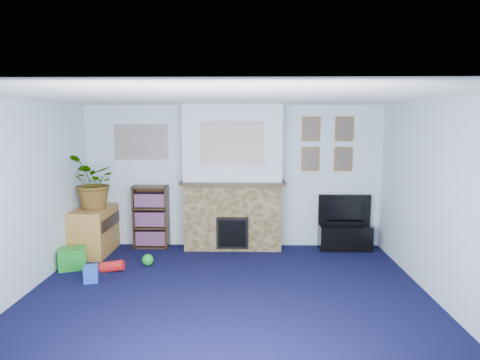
{
  "coord_description": "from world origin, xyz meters",
  "views": [
    {
      "loc": [
        0.26,
        -4.95,
        2.13
      ],
      "look_at": [
        0.14,
        1.04,
        1.3
      ],
      "focal_mm": 32.0,
      "sensor_mm": 36.0,
      "label": 1
    }
  ],
  "objects_px": {
    "tv_stand": "(345,236)",
    "sideboard": "(94,232)",
    "bookshelf": "(151,218)",
    "television": "(345,210)"
  },
  "relations": [
    {
      "from": "tv_stand",
      "to": "television",
      "type": "relative_size",
      "value": 0.98
    },
    {
      "from": "tv_stand",
      "to": "sideboard",
      "type": "bearing_deg",
      "value": -176.11
    },
    {
      "from": "tv_stand",
      "to": "bookshelf",
      "type": "height_order",
      "value": "bookshelf"
    },
    {
      "from": "tv_stand",
      "to": "television",
      "type": "bearing_deg",
      "value": 90.0
    },
    {
      "from": "television",
      "to": "bookshelf",
      "type": "bearing_deg",
      "value": -0.89
    },
    {
      "from": "bookshelf",
      "to": "tv_stand",
      "type": "bearing_deg",
      "value": -1.34
    },
    {
      "from": "bookshelf",
      "to": "television",
      "type": "bearing_deg",
      "value": -0.99
    },
    {
      "from": "tv_stand",
      "to": "television",
      "type": "height_order",
      "value": "television"
    },
    {
      "from": "television",
      "to": "sideboard",
      "type": "height_order",
      "value": "television"
    },
    {
      "from": "bookshelf",
      "to": "sideboard",
      "type": "xyz_separation_m",
      "value": [
        -0.85,
        -0.36,
        -0.15
      ]
    }
  ]
}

